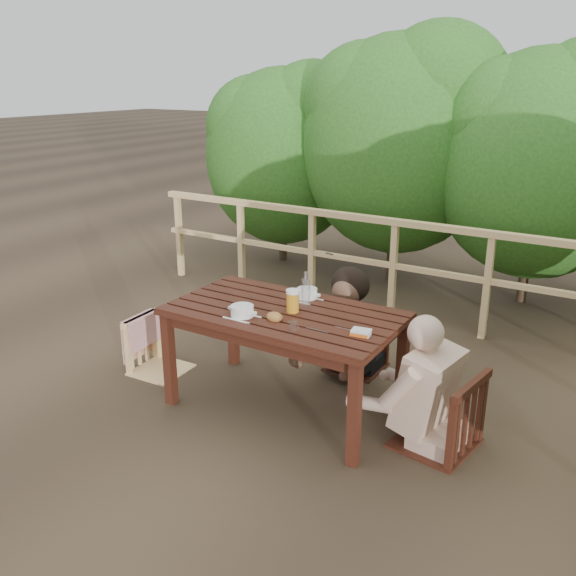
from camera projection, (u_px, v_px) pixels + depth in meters
The scene contains 16 objects.
ground at pixel (284, 406), 4.51m from camera, with size 60.00×60.00×0.00m, color #4A3927.
table at pixel (284, 360), 4.39m from camera, with size 1.59×0.90×0.74m, color black.
chair_left at pixel (158, 323), 4.91m from camera, with size 0.42×0.42×0.84m, color #E4BC79.
chair_far at pixel (358, 319), 4.95m from camera, with size 0.43×0.43×0.87m, color black.
chair_right at pixel (440, 376), 3.88m from camera, with size 0.50×0.50×1.00m, color black.
woman at pixel (360, 288), 4.89m from camera, with size 0.56×0.69×1.38m, color black, non-canonical shape.
diner_right at pixel (448, 345), 3.80m from camera, with size 0.58×0.71×1.43m, color tan, non-canonical shape.
railing at pixel (393, 270), 5.95m from camera, with size 5.60×0.10×1.01m, color #E4BC79.
hedge_row at pixel (483, 115), 6.26m from camera, with size 6.60×1.60×3.80m, color #295B1C, non-canonical shape.
soup_near at pixel (242, 312), 4.15m from camera, with size 0.27×0.27×0.09m, color white.
soup_far at pixel (307, 294), 4.49m from camera, with size 0.26×0.26×0.09m, color white.
bread_roll at pixel (274, 317), 4.09m from camera, with size 0.12×0.09×0.07m, color olive.
beer_glass at pixel (293, 302), 4.21m from camera, with size 0.09×0.09×0.17m, color orange.
bottle at pixel (306, 290), 4.32m from camera, with size 0.06×0.06×0.26m, color silver.
tumbler at pixel (294, 327), 3.91m from camera, with size 0.07×0.07×0.08m, color white.
butter_tub at pixel (361, 334), 3.85m from camera, with size 0.12×0.09×0.05m, color white.
Camera 1 is at (2.09, -3.38, 2.30)m, focal length 38.42 mm.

